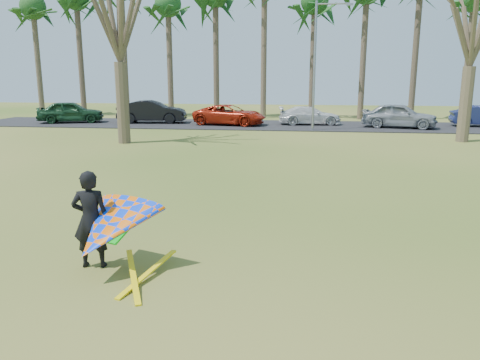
# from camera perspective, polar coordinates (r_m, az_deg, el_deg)

# --- Properties ---
(ground) EXTENTS (100.00, 100.00, 0.00)m
(ground) POSITION_cam_1_polar(r_m,az_deg,el_deg) (9.49, -1.66, -9.14)
(ground) COLOR #265212
(ground) RESTS_ON ground
(parking_strip) EXTENTS (46.00, 7.00, 0.06)m
(parking_strip) POSITION_cam_1_polar(r_m,az_deg,el_deg) (33.90, 5.33, 6.66)
(parking_strip) COLOR black
(parking_strip) RESTS_ON ground
(palm_0) EXTENTS (4.84, 4.84, 10.84)m
(palm_0) POSITION_cam_1_polar(r_m,az_deg,el_deg) (46.45, -23.92, 18.58)
(palm_0) COLOR #4D402E
(palm_0) RESTS_ON ground
(palm_3) EXTENTS (4.84, 4.84, 10.84)m
(palm_3) POSITION_cam_1_polar(r_m,az_deg,el_deg) (41.70, -8.77, 20.27)
(palm_3) COLOR brown
(palm_3) RESTS_ON ground
(palm_6) EXTENTS (4.84, 4.84, 10.84)m
(palm_6) POSITION_cam_1_polar(r_m,az_deg,el_deg) (40.09, 9.08, 20.57)
(palm_6) COLOR #4A3A2C
(palm_6) RESTS_ON ground
(bare_tree_left) EXTENTS (6.60, 6.60, 9.70)m
(bare_tree_left) POSITION_cam_1_polar(r_m,az_deg,el_deg) (25.74, -14.73, 19.82)
(bare_tree_left) COLOR #4A3D2C
(bare_tree_left) RESTS_ON ground
(bare_tree_right) EXTENTS (6.27, 6.27, 9.21)m
(bare_tree_right) POSITION_cam_1_polar(r_m,az_deg,el_deg) (28.19, 26.72, 17.55)
(bare_tree_right) COLOR #4B3F2D
(bare_tree_right) RESTS_ON ground
(streetlight) EXTENTS (2.28, 0.18, 8.00)m
(streetlight) POSITION_cam_1_polar(r_m,az_deg,el_deg) (30.71, 9.39, 14.23)
(streetlight) COLOR gray
(streetlight) RESTS_ON ground
(car_0) EXTENTS (5.09, 3.31, 1.61)m
(car_0) POSITION_cam_1_polar(r_m,az_deg,el_deg) (37.55, -19.93, 7.83)
(car_0) COLOR #173A20
(car_0) RESTS_ON parking_strip
(car_1) EXTENTS (5.17, 2.33, 1.65)m
(car_1) POSITION_cam_1_polar(r_m,az_deg,el_deg) (35.77, -10.66, 8.19)
(car_1) COLOR black
(car_1) RESTS_ON parking_strip
(car_2) EXTENTS (5.45, 3.21, 1.42)m
(car_2) POSITION_cam_1_polar(r_m,az_deg,el_deg) (33.74, -1.28, 7.95)
(car_2) COLOR #B1230E
(car_2) RESTS_ON parking_strip
(car_3) EXTENTS (4.58, 2.22, 1.29)m
(car_3) POSITION_cam_1_polar(r_m,az_deg,el_deg) (34.31, 8.50, 7.78)
(car_3) COLOR silver
(car_3) RESTS_ON parking_strip
(car_4) EXTENTS (5.19, 3.10, 1.65)m
(car_4) POSITION_cam_1_polar(r_m,az_deg,el_deg) (33.61, 18.84, 7.47)
(car_4) COLOR gray
(car_4) RESTS_ON parking_strip
(kite_flyer) EXTENTS (2.13, 2.39, 2.02)m
(kite_flyer) POSITION_cam_1_polar(r_m,az_deg,el_deg) (8.75, -15.99, -5.56)
(kite_flyer) COLOR black
(kite_flyer) RESTS_ON ground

